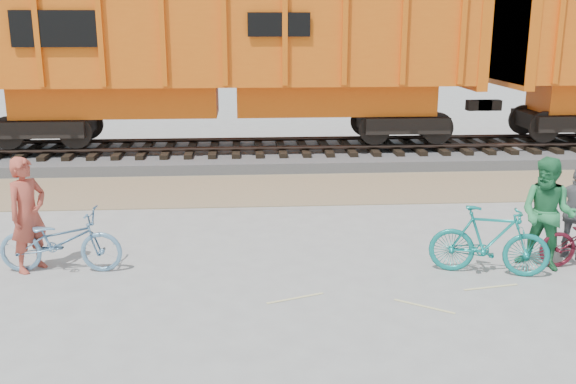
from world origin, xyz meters
name	(u,v)px	position (x,y,z in m)	size (l,w,h in m)	color
ground	(354,276)	(0.00, 0.00, 0.00)	(120.00, 120.00, 0.00)	#9E9E99
gravel_strip	(316,188)	(0.00, 5.50, 0.01)	(120.00, 3.00, 0.02)	tan
ballast_bed	(303,154)	(0.00, 9.00, 0.15)	(120.00, 4.00, 0.30)	slate
track	(303,143)	(0.00, 9.00, 0.47)	(120.00, 2.60, 0.24)	black
hopper_car_center	(226,55)	(-2.18, 9.00, 3.01)	(14.00, 3.13, 4.65)	black
bicycle_blue	(61,241)	(-4.67, 0.52, 0.51)	(0.68, 1.96, 1.03)	#6592B5
bicycle_teal	(489,241)	(2.13, -0.06, 0.56)	(0.53, 1.86, 1.12)	#14837D
person_solo	(28,215)	(-5.17, 0.62, 0.94)	(0.68, 0.45, 1.87)	#AC4433
person_man	(547,214)	(3.13, 0.14, 0.92)	(0.89, 0.70, 1.84)	#297B46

